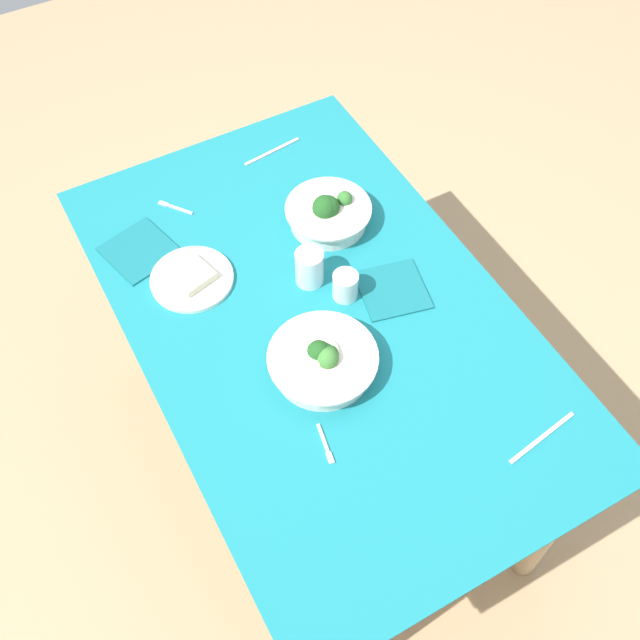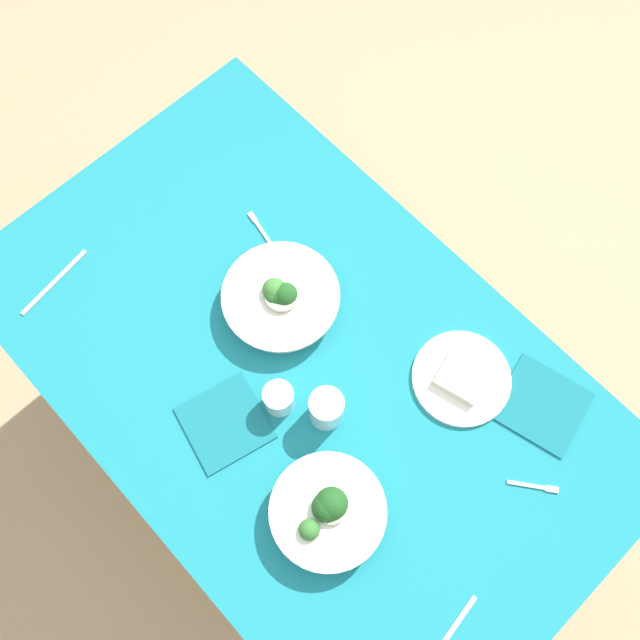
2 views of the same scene
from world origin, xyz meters
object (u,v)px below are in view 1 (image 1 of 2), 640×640
at_px(bread_side_plate, 192,278).
at_px(fork_by_near_bowl, 174,207).
at_px(broccoli_bowl_near, 328,213).
at_px(napkin_folded_lower, 140,251).
at_px(napkin_folded_upper, 393,290).
at_px(fork_by_far_bowl, 326,446).
at_px(water_glass_side, 309,267).
at_px(table_knife_left, 542,437).
at_px(water_glass_center, 345,286).
at_px(broccoli_bowl_far, 323,361).
at_px(table_knife_right, 272,152).

distance_m(bread_side_plate, fork_by_near_bowl, 0.27).
relative_size(broccoli_bowl_near, napkin_folded_lower, 1.36).
height_order(broccoli_bowl_near, bread_side_plate, broccoli_bowl_near).
bearing_deg(napkin_folded_upper, napkin_folded_lower, 49.97).
height_order(broccoli_bowl_near, fork_by_far_bowl, broccoli_bowl_near).
xyz_separation_m(broccoli_bowl_near, fork_by_far_bowl, (-0.59, 0.34, -0.04)).
bearing_deg(water_glass_side, napkin_folded_upper, -128.11).
bearing_deg(water_glass_side, bread_side_plate, 61.48).
distance_m(water_glass_side, table_knife_left, 0.70).
height_order(fork_by_near_bowl, napkin_folded_upper, napkin_folded_upper).
relative_size(broccoli_bowl_near, water_glass_center, 3.06).
relative_size(bread_side_plate, table_knife_left, 1.07).
xyz_separation_m(water_glass_center, table_knife_left, (-0.57, -0.19, -0.04)).
height_order(water_glass_side, napkin_folded_lower, water_glass_side).
bearing_deg(water_glass_center, napkin_folded_upper, -112.24).
distance_m(fork_by_near_bowl, table_knife_left, 1.16).
bearing_deg(broccoli_bowl_far, bread_side_plate, 22.72).
height_order(fork_by_far_bowl, table_knife_right, same).
distance_m(water_glass_side, napkin_folded_upper, 0.22).
xyz_separation_m(fork_by_near_bowl, napkin_folded_upper, (-0.55, -0.38, 0.00)).
distance_m(broccoli_bowl_far, water_glass_center, 0.23).
bearing_deg(napkin_folded_lower, napkin_folded_upper, -130.03).
bearing_deg(fork_by_far_bowl, table_knife_right, 171.20).
relative_size(bread_side_plate, water_glass_center, 2.82).
distance_m(broccoli_bowl_near, fork_by_far_bowl, 0.68).
relative_size(water_glass_side, fork_by_far_bowl, 1.01).
distance_m(water_glass_center, table_knife_left, 0.60).
distance_m(broccoli_bowl_far, fork_by_near_bowl, 0.68).
height_order(water_glass_center, water_glass_side, water_glass_side).
bearing_deg(table_knife_right, napkin_folded_lower, 12.38).
height_order(water_glass_center, table_knife_left, water_glass_center).
distance_m(water_glass_center, table_knife_right, 0.58).
bearing_deg(fork_by_far_bowl, bread_side_plate, -161.85).
height_order(broccoli_bowl_near, fork_by_near_bowl, broccoli_bowl_near).
bearing_deg(table_knife_left, fork_by_near_bowl, -75.17).
bearing_deg(water_glass_side, table_knife_left, -159.57).
height_order(bread_side_plate, fork_by_far_bowl, bread_side_plate).
bearing_deg(water_glass_center, water_glass_side, 32.70).
bearing_deg(broccoli_bowl_near, water_glass_center, 160.54).
bearing_deg(table_knife_right, table_knife_left, 88.16).
relative_size(water_glass_side, table_knife_left, 0.51).
bearing_deg(fork_by_near_bowl, table_knife_left, 165.97).
bearing_deg(fork_by_near_bowl, fork_by_far_bowl, 143.92).
relative_size(broccoli_bowl_near, table_knife_left, 1.16).
xyz_separation_m(bread_side_plate, napkin_folded_lower, (0.16, 0.08, -0.01)).
height_order(broccoli_bowl_near, table_knife_right, broccoli_bowl_near).
bearing_deg(bread_side_plate, napkin_folded_lower, 27.68).
height_order(table_knife_left, napkin_folded_upper, napkin_folded_upper).
distance_m(broccoli_bowl_near, table_knife_left, 0.82).
xyz_separation_m(water_glass_side, napkin_folded_lower, (0.31, 0.35, -0.05)).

